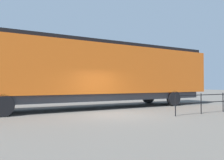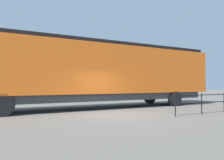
{
  "view_description": "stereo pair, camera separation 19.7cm",
  "coord_description": "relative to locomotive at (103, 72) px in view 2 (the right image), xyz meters",
  "views": [
    {
      "loc": [
        10.3,
        -6.29,
        1.54
      ],
      "look_at": [
        -0.42,
        0.14,
        1.8
      ],
      "focal_mm": 37.61,
      "sensor_mm": 36.0,
      "label": 1
    },
    {
      "loc": [
        10.4,
        -6.12,
        1.54
      ],
      "look_at": [
        -0.42,
        0.14,
        1.8
      ],
      "focal_mm": 37.61,
      "sensor_mm": 36.0,
      "label": 2
    }
  ],
  "objects": [
    {
      "name": "locomotive",
      "position": [
        0.0,
        0.0,
        0.0
      ],
      "size": [
        3.13,
        17.75,
        4.3
      ],
      "color": "orange",
      "rests_on": "ground_plane"
    },
    {
      "name": "ground_plane",
      "position": [
        3.45,
        -1.2,
        -2.4
      ],
      "size": [
        120.0,
        120.0,
        0.0
      ],
      "primitive_type": "plane",
      "color": "#666059"
    }
  ]
}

